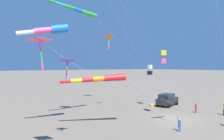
{
  "coord_description": "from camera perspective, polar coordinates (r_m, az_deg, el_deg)",
  "views": [
    {
      "loc": [
        20.99,
        15.83,
        6.07
      ],
      "look_at": [
        6.72,
        -3.2,
        5.64
      ],
      "focal_mm": 35.13,
      "sensor_mm": 36.0,
      "label": 1
    }
  ],
  "objects": [
    {
      "name": "kite_windsock_green_low_center",
      "position": [
        21.89,
        -2.55,
        -2.27
      ],
      "size": [
        13.57,
        7.34,
        5.32
      ],
      "color": "red",
      "rests_on": "ground_plane"
    },
    {
      "name": "ground_plane",
      "position": [
        26.98,
        16.06,
        -12.01
      ],
      "size": [
        600.0,
        600.0,
        0.0
      ],
      "primitive_type": "plane",
      "color": "#756654"
    },
    {
      "name": "kite_delta_yellow_midlevel",
      "position": [
        30.17,
        -0.82,
        8.57
      ],
      "size": [
        10.16,
        2.87,
        10.44
      ],
      "color": "orange",
      "rests_on": "ground_plane"
    },
    {
      "name": "parked_car",
      "position": [
        34.74,
        14.15,
        -7.48
      ],
      "size": [
        4.64,
        2.95,
        1.85
      ],
      "color": "black",
      "rests_on": "ground_plane"
    },
    {
      "name": "kite_windsock_small_distant",
      "position": [
        22.07,
        -15.65,
        10.02
      ],
      "size": [
        18.26,
        1.53,
        10.23
      ],
      "color": "blue",
      "rests_on": "ground_plane"
    },
    {
      "name": "kite_windsock_magenta_far_left",
      "position": [
        25.72,
        -8.3,
        14.97
      ],
      "size": [
        21.15,
        1.58,
        12.75
      ],
      "color": "green",
      "rests_on": "ground_plane"
    },
    {
      "name": "kite_delta_purple_drifting",
      "position": [
        14.38,
        -18.19,
        7.33
      ],
      "size": [
        11.88,
        4.08,
        7.93
      ],
      "color": "#EF4C93",
      "rests_on": "ground_plane"
    },
    {
      "name": "kite_box_teal_far_right",
      "position": [
        32.97,
        9.79,
        0.03
      ],
      "size": [
        2.16,
        5.6,
        6.24
      ],
      "color": "white",
      "rests_on": "ground_plane"
    },
    {
      "name": "kite_box_blue_topmost",
      "position": [
        26.36,
        13.39,
        3.33
      ],
      "size": [
        6.16,
        0.83,
        7.91
      ],
      "color": "yellow",
      "rests_on": "ground_plane"
    },
    {
      "name": "person_child_grey_jacket",
      "position": [
        30.75,
        21.0,
        -9.09
      ],
      "size": [
        0.46,
        0.44,
        1.29
      ],
      "color": "#B72833",
      "rests_on": "ground_plane"
    },
    {
      "name": "kite_delta_rainbow_low_near",
      "position": [
        28.84,
        -11.48,
        2.4
      ],
      "size": [
        14.37,
        4.91,
        7.14
      ],
      "color": "purple",
      "rests_on": "ground_plane"
    },
    {
      "name": "person_child_green_jacket",
      "position": [
        21.74,
        17.14,
        -13.21
      ],
      "size": [
        0.47,
        0.49,
        1.36
      ],
      "color": "#335199",
      "rests_on": "ground_plane"
    },
    {
      "name": "cooler_box",
      "position": [
        33.56,
        10.25,
        -9.04
      ],
      "size": [
        0.62,
        0.42,
        0.42
      ],
      "color": "orange",
      "rests_on": "ground_plane"
    },
    {
      "name": "person_bystander_far",
      "position": [
        30.49,
        27.22,
        -8.84
      ],
      "size": [
        0.56,
        0.46,
        1.66
      ],
      "color": "#232328",
      "rests_on": "ground_plane"
    }
  ]
}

